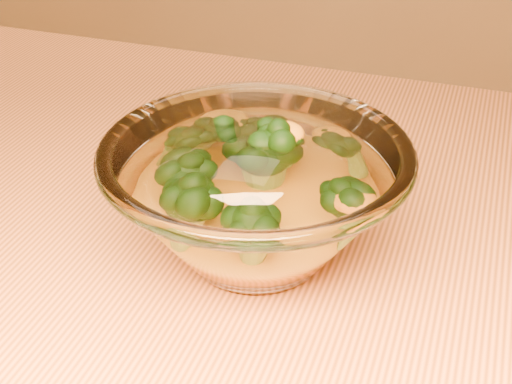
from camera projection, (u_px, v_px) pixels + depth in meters
The scene contains 4 objects.
table at pixel (193, 346), 0.61m from camera, with size 1.20×0.80×0.75m.
glass_bowl at pixel (256, 198), 0.53m from camera, with size 0.23×0.23×0.10m.
cheese_sauce at pixel (256, 221), 0.54m from camera, with size 0.13×0.13×0.04m, color orange.
broccoli_heap at pixel (250, 173), 0.53m from camera, with size 0.16×0.14×0.07m.
Camera 1 is at (0.20, -0.40, 1.09)m, focal length 50.00 mm.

